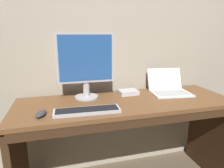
% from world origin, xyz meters
% --- Properties ---
extents(desk, '(1.67, 0.57, 0.77)m').
position_xyz_m(desk, '(0.00, -0.01, 0.55)').
color(desk, brown).
rests_on(desk, ground).
extents(laptop_white, '(0.35, 0.35, 0.19)m').
position_xyz_m(laptop_white, '(0.43, 0.11, 0.80)').
color(laptop_white, white).
rests_on(laptop_white, desk).
extents(external_monitor, '(0.44, 0.19, 0.52)m').
position_xyz_m(external_monitor, '(-0.29, 0.14, 1.06)').
color(external_monitor, '#B7B7BC').
rests_on(external_monitor, desk).
extents(wired_keyboard, '(0.44, 0.15, 0.02)m').
position_xyz_m(wired_keyboard, '(-0.33, -0.16, 0.78)').
color(wired_keyboard, '#BCBCC1').
rests_on(wired_keyboard, desk).
extents(computer_mouse, '(0.08, 0.13, 0.03)m').
position_xyz_m(computer_mouse, '(-0.61, -0.14, 0.78)').
color(computer_mouse, '#38383D').
rests_on(computer_mouse, desk).
extents(external_drive_box, '(0.16, 0.13, 0.04)m').
position_xyz_m(external_drive_box, '(0.07, 0.16, 0.79)').
color(external_drive_box, silver).
rests_on(external_drive_box, desk).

